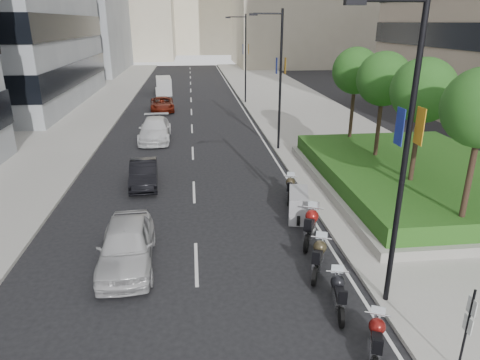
{
  "coord_description": "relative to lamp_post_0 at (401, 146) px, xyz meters",
  "views": [
    {
      "loc": [
        -1.44,
        -9.57,
        8.2
      ],
      "look_at": [
        0.45,
        7.1,
        2.0
      ],
      "focal_mm": 32.0,
      "sensor_mm": 36.0,
      "label": 1
    }
  ],
  "objects": [
    {
      "name": "ground",
      "position": [
        -4.14,
        -1.0,
        -5.07
      ],
      "size": [
        160.0,
        160.0,
        0.0
      ],
      "primitive_type": "plane",
      "color": "black",
      "rests_on": "ground"
    },
    {
      "name": "sidewalk_right",
      "position": [
        4.86,
        29.0,
        -4.99
      ],
      "size": [
        10.0,
        100.0,
        0.15
      ],
      "primitive_type": "cube",
      "color": "#9E9B93",
      "rests_on": "ground"
    },
    {
      "name": "sidewalk_left",
      "position": [
        -16.14,
        29.0,
        -4.99
      ],
      "size": [
        8.0,
        100.0,
        0.15
      ],
      "primitive_type": "cube",
      "color": "#9E9B93",
      "rests_on": "ground"
    },
    {
      "name": "lane_edge",
      "position": [
        -0.44,
        29.0,
        -5.06
      ],
      "size": [
        0.12,
        100.0,
        0.01
      ],
      "primitive_type": "cube",
      "color": "silver",
      "rests_on": "ground"
    },
    {
      "name": "lane_centre",
      "position": [
        -5.64,
        29.0,
        -5.06
      ],
      "size": [
        0.12,
        100.0,
        0.01
      ],
      "primitive_type": "cube",
      "color": "silver",
      "rests_on": "ground"
    },
    {
      "name": "planter",
      "position": [
        5.86,
        9.0,
        -4.72
      ],
      "size": [
        10.0,
        14.0,
        0.4
      ],
      "primitive_type": "cube",
      "color": "gray",
      "rests_on": "sidewalk_right"
    },
    {
      "name": "hedge",
      "position": [
        5.86,
        9.0,
        -4.12
      ],
      "size": [
        9.4,
        13.4,
        0.8
      ],
      "primitive_type": "cube",
      "color": "#184D16",
      "rests_on": "planter"
    },
    {
      "name": "tree_1",
      "position": [
        4.36,
        7.0,
        0.36
      ],
      "size": [
        2.8,
        2.8,
        6.3
      ],
      "color": "#332319",
      "rests_on": "planter"
    },
    {
      "name": "tree_2",
      "position": [
        4.36,
        11.0,
        0.36
      ],
      "size": [
        2.8,
        2.8,
        6.3
      ],
      "color": "#332319",
      "rests_on": "planter"
    },
    {
      "name": "tree_3",
      "position": [
        4.36,
        15.0,
        0.36
      ],
      "size": [
        2.8,
        2.8,
        6.3
      ],
      "color": "#332319",
      "rests_on": "planter"
    },
    {
      "name": "lamp_post_0",
      "position": [
        0.0,
        0.0,
        0.0
      ],
      "size": [
        2.34,
        0.45,
        9.0
      ],
      "color": "black",
      "rests_on": "ground"
    },
    {
      "name": "lamp_post_1",
      "position": [
        0.0,
        17.0,
        0.0
      ],
      "size": [
        2.34,
        0.45,
        9.0
      ],
      "color": "black",
      "rests_on": "ground"
    },
    {
      "name": "lamp_post_2",
      "position": [
        0.0,
        35.0,
        0.0
      ],
      "size": [
        2.34,
        0.45,
        9.0
      ],
      "color": "black",
      "rests_on": "ground"
    },
    {
      "name": "parking_sign",
      "position": [
        0.66,
        -3.0,
        -3.61
      ],
      "size": [
        0.06,
        0.32,
        2.5
      ],
      "color": "black",
      "rests_on": "ground"
    },
    {
      "name": "motorcycle_1",
      "position": [
        -1.1,
        -2.14,
        -4.52
      ],
      "size": [
        0.97,
        1.91,
        1.01
      ],
      "rotation": [
        0.0,
        0.0,
        1.17
      ],
      "color": "black",
      "rests_on": "ground"
    },
    {
      "name": "motorcycle_2",
      "position": [
        -1.42,
        -0.12,
        -4.51
      ],
      "size": [
        0.7,
        2.07,
        1.04
      ],
      "rotation": [
        0.0,
        0.0,
        1.38
      ],
      "color": "black",
      "rests_on": "ground"
    },
    {
      "name": "motorcycle_3",
      "position": [
        -1.43,
        1.97,
        -4.48
      ],
      "size": [
        1.08,
        2.06,
        1.1
      ],
      "rotation": [
        0.0,
        0.0,
        1.15
      ],
      "color": "black",
      "rests_on": "ground"
    },
    {
      "name": "motorcycle_4",
      "position": [
        -1.1,
        4.22,
        -4.41
      ],
      "size": [
        1.19,
        2.31,
        1.23
      ],
      "rotation": [
        0.0,
        0.0,
        1.16
      ],
      "color": "black",
      "rests_on": "ground"
    },
    {
      "name": "motorcycle_5",
      "position": [
        -1.07,
        6.38,
        -4.46
      ],
      "size": [
        1.24,
        2.14,
        1.22
      ],
      "rotation": [
        0.0,
        0.0,
        1.35
      ],
      "color": "black",
      "rests_on": "ground"
    },
    {
      "name": "motorcycle_6",
      "position": [
        -0.96,
        8.49,
        -4.5
      ],
      "size": [
        0.82,
        2.07,
        1.05
      ],
      "rotation": [
        0.0,
        0.0,
        1.3
      ],
      "color": "black",
      "rests_on": "ground"
    },
    {
      "name": "car_a",
      "position": [
        -8.07,
        3.2,
        -4.27
      ],
      "size": [
        2.09,
        4.76,
        1.59
      ],
      "primitive_type": "imported",
      "rotation": [
        0.0,
        0.0,
        0.05
      ],
      "color": "silver",
      "rests_on": "ground"
    },
    {
      "name": "car_b",
      "position": [
        -8.26,
        11.26,
        -4.4
      ],
      "size": [
        1.67,
        4.1,
        1.32
      ],
      "primitive_type": "imported",
      "rotation": [
        0.0,
        0.0,
        0.07
      ],
      "color": "black",
      "rests_on": "ground"
    },
    {
      "name": "car_c",
      "position": [
        -8.35,
        20.66,
        -4.28
      ],
      "size": [
        2.26,
        5.46,
        1.58
      ],
      "primitive_type": "imported",
      "rotation": [
        0.0,
        0.0,
        0.01
      ],
      "color": "white",
      "rests_on": "ground"
    },
    {
      "name": "car_d",
      "position": [
        -8.47,
        31.84,
        -4.4
      ],
      "size": [
        2.58,
        4.96,
        1.33
      ],
      "primitive_type": "imported",
      "rotation": [
        0.0,
        0.0,
        0.08
      ],
      "color": "#61170B",
      "rests_on": "ground"
    },
    {
      "name": "delivery_van",
      "position": [
        -8.88,
        42.62,
        -4.16
      ],
      "size": [
        2.11,
        4.73,
        1.93
      ],
      "rotation": [
        0.0,
        0.0,
        0.08
      ],
      "color": "#BDBDBF",
      "rests_on": "ground"
    }
  ]
}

